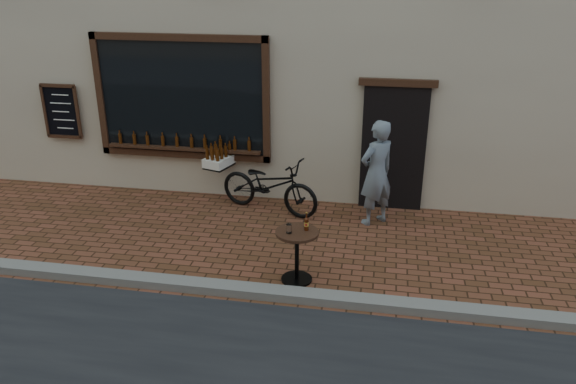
# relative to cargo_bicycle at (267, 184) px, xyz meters

# --- Properties ---
(ground) EXTENTS (90.00, 90.00, 0.00)m
(ground) POSITION_rel_cargo_bicycle_xyz_m (0.23, -2.92, -0.50)
(ground) COLOR #512E1A
(ground) RESTS_ON ground
(kerb) EXTENTS (90.00, 0.25, 0.12)m
(kerb) POSITION_rel_cargo_bicycle_xyz_m (0.23, -2.72, -0.44)
(kerb) COLOR slate
(kerb) RESTS_ON ground
(cargo_bicycle) EXTENTS (2.25, 1.22, 1.06)m
(cargo_bicycle) POSITION_rel_cargo_bicycle_xyz_m (0.00, 0.00, 0.00)
(cargo_bicycle) COLOR black
(cargo_bicycle) RESTS_ON ground
(bistro_table) EXTENTS (0.59, 0.59, 1.01)m
(bistro_table) POSITION_rel_cargo_bicycle_xyz_m (0.89, -2.24, 0.04)
(bistro_table) COLOR black
(bistro_table) RESTS_ON ground
(pedestrian) EXTENTS (0.77, 0.75, 1.79)m
(pedestrian) POSITION_rel_cargo_bicycle_xyz_m (1.88, -0.16, 0.39)
(pedestrian) COLOR slate
(pedestrian) RESTS_ON ground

